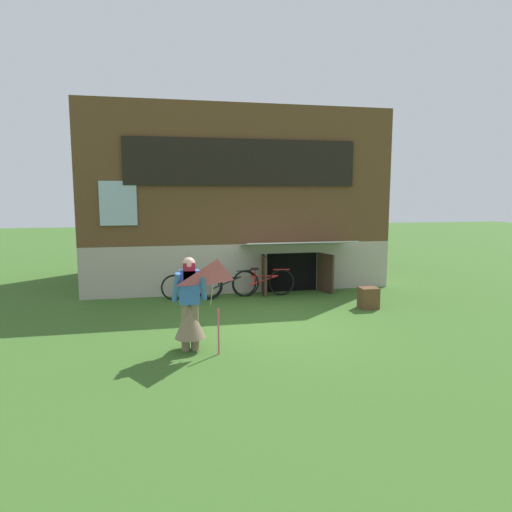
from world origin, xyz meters
TOP-DOWN VIEW (x-y plane):
  - ground_plane at (0.00, 0.00)m, footprint 60.00×60.00m
  - log_house at (0.00, 5.39)m, footprint 8.40×5.91m
  - person at (-1.70, -1.30)m, footprint 0.61×0.52m
  - kite at (-1.28, -1.78)m, footprint 0.90×0.86m
  - bicycle_red at (0.45, 2.54)m, footprint 1.64×0.15m
  - bicycle_black at (-0.51, 2.47)m, footprint 1.60×0.38m
  - bicycle_green at (-1.42, 2.54)m, footprint 1.54×0.09m
  - wooden_crate at (2.56, 0.76)m, footprint 0.42×0.35m

SIDE VIEW (x-z plane):
  - ground_plane at x=0.00m, z-range 0.00..0.00m
  - wooden_crate at x=2.56m, z-range 0.00..0.49m
  - bicycle_green at x=-1.42m, z-range -0.01..0.69m
  - bicycle_black at x=-0.51m, z-range -0.01..0.73m
  - bicycle_red at x=0.45m, z-range -0.01..0.74m
  - person at x=-1.70m, z-range -0.13..1.48m
  - kite at x=-1.28m, z-range 0.49..2.05m
  - log_house at x=0.00m, z-range 0.00..4.99m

